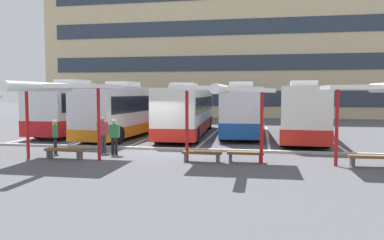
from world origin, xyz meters
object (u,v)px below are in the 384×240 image
(waiting_shelter_3, at_px, (380,89))
(bench_4, at_px, (375,158))
(bench_1, at_px, (65,151))
(waiting_passenger_0, at_px, (103,132))
(bench_3, at_px, (245,155))
(waiting_passenger_1, at_px, (114,134))
(coach_bus_3, at_px, (241,111))
(bench_2, at_px, (202,154))
(coach_bus_2, at_px, (188,111))
(waiting_shelter_2, at_px, (223,91))
(coach_bus_1, at_px, (133,110))
(waiting_passenger_2, at_px, (55,134))
(waiting_shelter_1, at_px, (58,88))
(coach_bus_0, at_px, (83,109))
(coach_bus_4, at_px, (302,113))

(waiting_shelter_3, bearing_deg, bench_4, 90.00)
(bench_1, distance_m, waiting_passenger_0, 2.21)
(bench_3, height_order, waiting_passenger_1, waiting_passenger_1)
(coach_bus_3, xyz_separation_m, bench_2, (-1.03, -10.92, -1.32))
(coach_bus_2, height_order, waiting_shelter_2, coach_bus_2)
(waiting_shelter_3, height_order, bench_4, waiting_shelter_3)
(coach_bus_3, bearing_deg, waiting_passenger_0, -123.18)
(waiting_shelter_2, bearing_deg, coach_bus_1, 126.92)
(coach_bus_2, xyz_separation_m, waiting_passenger_1, (-1.77, -8.87, -0.68))
(coach_bus_1, xyz_separation_m, coach_bus_3, (7.30, 1.59, -0.04))
(coach_bus_1, bearing_deg, waiting_passenger_2, -96.99)
(coach_bus_2, xyz_separation_m, bench_2, (2.56, -9.95, -1.30))
(coach_bus_3, xyz_separation_m, waiting_shelter_1, (-7.12, -11.66, 1.44))
(waiting_shelter_1, relative_size, bench_3, 3.53)
(waiting_passenger_0, relative_size, waiting_passenger_1, 1.04)
(waiting_shelter_2, xyz_separation_m, waiting_passenger_1, (-5.23, 1.30, -2.03))
(waiting_shelter_3, relative_size, bench_4, 2.13)
(waiting_shelter_1, relative_size, waiting_passenger_1, 3.26)
(coach_bus_1, xyz_separation_m, waiting_shelter_1, (0.19, -10.07, 1.41))
(waiting_shelter_1, relative_size, waiting_shelter_2, 1.23)
(coach_bus_3, xyz_separation_m, waiting_shelter_3, (5.82, -11.06, 1.38))
(coach_bus_0, xyz_separation_m, waiting_passenger_0, (5.13, -8.26, -0.74))
(bench_1, relative_size, waiting_passenger_1, 1.08)
(bench_2, xyz_separation_m, bench_4, (6.85, 0.16, 0.01))
(bench_3, bearing_deg, coach_bus_2, 114.13)
(waiting_shelter_3, bearing_deg, coach_bus_2, 133.01)
(coach_bus_0, xyz_separation_m, waiting_shelter_1, (4.15, -10.53, 1.36))
(bench_1, bearing_deg, waiting_shelter_3, 0.85)
(coach_bus_0, relative_size, waiting_passenger_2, 6.53)
(waiting_shelter_1, xyz_separation_m, bench_4, (12.94, 0.90, -2.76))
(waiting_shelter_1, bearing_deg, waiting_shelter_3, 2.65)
(waiting_shelter_2, distance_m, waiting_passenger_0, 6.56)
(coach_bus_0, height_order, coach_bus_1, coach_bus_0)
(coach_bus_2, relative_size, waiting_shelter_1, 2.28)
(waiting_passenger_2, bearing_deg, bench_1, -47.51)
(coach_bus_1, relative_size, bench_2, 7.56)
(waiting_passenger_0, height_order, waiting_passenger_1, waiting_passenger_0)
(waiting_shelter_2, distance_m, bench_4, 6.52)
(bench_1, distance_m, waiting_passenger_2, 1.88)
(coach_bus_1, distance_m, waiting_shelter_3, 16.24)
(coach_bus_4, bearing_deg, waiting_shelter_2, -113.71)
(coach_bus_1, xyz_separation_m, waiting_passenger_2, (-1.02, -8.34, -0.76))
(bench_2, distance_m, waiting_passenger_1, 4.50)
(waiting_shelter_1, distance_m, waiting_shelter_2, 7.01)
(coach_bus_2, bearing_deg, bench_4, -46.11)
(waiting_shelter_3, distance_m, bench_4, 2.71)
(coach_bus_2, bearing_deg, bench_2, -75.57)
(waiting_shelter_2, relative_size, waiting_passenger_2, 2.72)
(coach_bus_4, bearing_deg, bench_3, -109.69)
(coach_bus_4, bearing_deg, waiting_shelter_1, -138.63)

